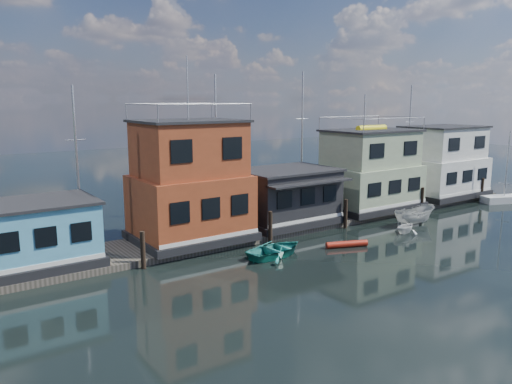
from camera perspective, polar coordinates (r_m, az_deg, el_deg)
ground at (r=30.26m, az=18.48°, el=-8.40°), size 160.00×160.00×0.00m
dock at (r=38.22m, az=3.99°, el=-3.62°), size 48.00×5.00×0.40m
houseboat_blue at (r=30.25m, az=-23.74°, el=-4.41°), size 6.40×4.90×3.66m
houseboat_red at (r=32.87m, az=-7.58°, el=0.93°), size 7.40×5.90×11.86m
houseboat_dark at (r=37.42m, az=3.45°, el=-0.45°), size 7.40×6.10×4.06m
houseboat_green at (r=43.32m, az=12.87°, el=2.34°), size 8.40×5.90×7.03m
houseboat_white at (r=51.10m, az=20.49°, el=3.14°), size 8.40×5.90×6.66m
pilings at (r=35.72m, az=6.40°, el=-3.19°), size 42.28×0.28×2.20m
background_masts at (r=44.89m, az=4.04°, el=5.43°), size 36.40×0.16×12.00m
dinghy_teal at (r=31.02m, az=2.32°, el=-6.56°), size 4.43×3.43×0.84m
red_kayak at (r=33.36m, az=10.33°, el=-5.88°), size 2.80×1.40×0.42m
dinghy_white at (r=37.64m, az=16.69°, el=-3.75°), size 2.24×2.00×1.07m
day_sailer at (r=52.20m, az=26.49°, el=-0.65°), size 4.46×2.83×6.68m
motorboat at (r=40.11m, az=17.63°, el=-2.62°), size 4.00×1.89×1.49m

